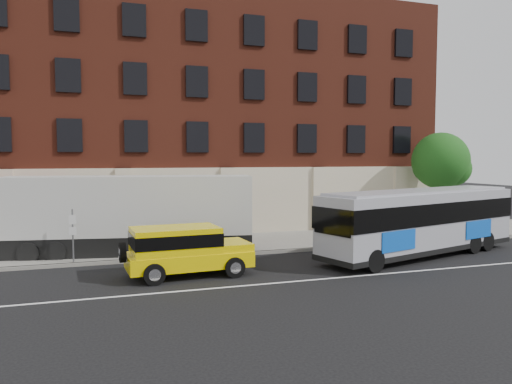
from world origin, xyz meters
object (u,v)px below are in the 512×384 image
object	(u,v)px
city_bus	(421,220)
yellow_suv	(183,248)
street_tree	(441,163)
shipping_container	(130,217)
sign_pole	(73,233)

from	to	relation	value
city_bus	yellow_suv	world-z (taller)	city_bus
street_tree	shipping_container	size ratio (longest dim) A/B	0.52
sign_pole	yellow_suv	distance (m)	5.47
shipping_container	city_bus	bearing A→B (deg)	-18.47
sign_pole	yellow_suv	bearing A→B (deg)	-38.77
street_tree	yellow_suv	xyz separation A→B (m)	(-17.78, -6.76, -3.26)
city_bus	street_tree	bearing A→B (deg)	45.60
sign_pole	yellow_suv	world-z (taller)	sign_pole
sign_pole	street_tree	world-z (taller)	street_tree
sign_pole	shipping_container	distance (m)	2.96
sign_pole	city_bus	bearing A→B (deg)	-10.69
sign_pole	yellow_suv	size ratio (longest dim) A/B	0.47
sign_pole	shipping_container	xyz separation A→B (m)	(2.54, 1.45, 0.46)
street_tree	city_bus	xyz separation A→B (m)	(-6.20, -6.33, -2.64)
yellow_suv	shipping_container	bearing A→B (deg)	109.44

